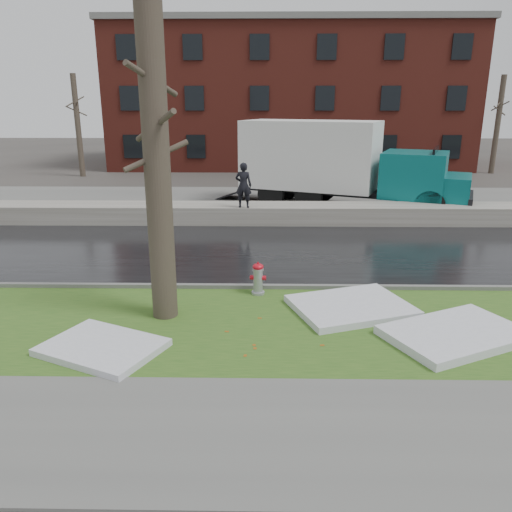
{
  "coord_description": "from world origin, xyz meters",
  "views": [
    {
      "loc": [
        0.17,
        -11.27,
        4.7
      ],
      "look_at": [
        -0.04,
        0.76,
        1.0
      ],
      "focal_mm": 35.0,
      "sensor_mm": 36.0,
      "label": 1
    }
  ],
  "objects_px": {
    "box_truck": "(336,162)",
    "fire_hydrant": "(258,277)",
    "tree": "(157,159)",
    "worker": "(243,185)"
  },
  "relations": [
    {
      "from": "fire_hydrant",
      "to": "tree",
      "type": "relative_size",
      "value": 0.12
    },
    {
      "from": "fire_hydrant",
      "to": "tree",
      "type": "height_order",
      "value": "tree"
    },
    {
      "from": "box_truck",
      "to": "worker",
      "type": "relative_size",
      "value": 6.63
    },
    {
      "from": "tree",
      "to": "box_truck",
      "type": "xyz_separation_m",
      "value": [
        5.56,
        12.72,
        -1.49
      ]
    },
    {
      "from": "box_truck",
      "to": "worker",
      "type": "bearing_deg",
      "value": -114.91
    },
    {
      "from": "tree",
      "to": "fire_hydrant",
      "type": "bearing_deg",
      "value": 32.87
    },
    {
      "from": "box_truck",
      "to": "fire_hydrant",
      "type": "bearing_deg",
      "value": -84.96
    },
    {
      "from": "tree",
      "to": "box_truck",
      "type": "bearing_deg",
      "value": 66.39
    },
    {
      "from": "tree",
      "to": "worker",
      "type": "distance_m",
      "value": 9.18
    },
    {
      "from": "tree",
      "to": "box_truck",
      "type": "relative_size",
      "value": 0.6
    }
  ]
}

